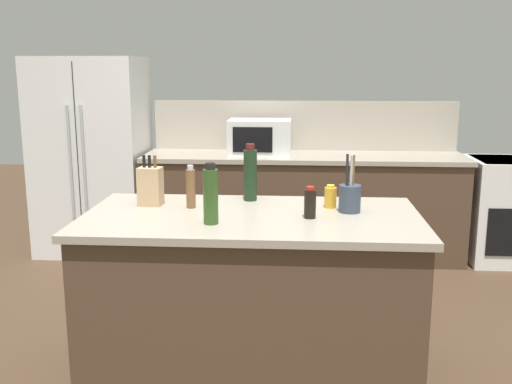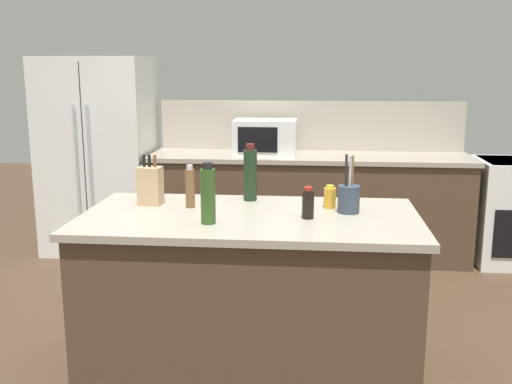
{
  "view_description": "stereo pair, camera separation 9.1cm",
  "coord_description": "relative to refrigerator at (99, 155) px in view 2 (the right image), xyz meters",
  "views": [
    {
      "loc": [
        0.25,
        -3.12,
        1.73
      ],
      "look_at": [
        0.0,
        0.35,
        0.99
      ],
      "focal_mm": 42.0,
      "sensor_mm": 36.0,
      "label": 1
    },
    {
      "loc": [
        0.34,
        -3.11,
        1.73
      ],
      "look_at": [
        0.0,
        0.35,
        0.99
      ],
      "focal_mm": 42.0,
      "sensor_mm": 36.0,
      "label": 2
    }
  ],
  "objects": [
    {
      "name": "pepper_grinder",
      "position": [
        1.31,
        -2.12,
        0.15
      ],
      "size": [
        0.05,
        0.05,
        0.24
      ],
      "color": "brown",
      "rests_on": "kitchen_island"
    },
    {
      "name": "honey_jar",
      "position": [
        2.09,
        -2.06,
        0.1
      ],
      "size": [
        0.07,
        0.07,
        0.13
      ],
      "color": "gold",
      "rests_on": "kitchen_island"
    },
    {
      "name": "kitchen_island",
      "position": [
        1.66,
        -2.25,
        -0.43
      ],
      "size": [
        1.82,
        0.96,
        0.94
      ],
      "color": "#4C3828",
      "rests_on": "ground_plane"
    },
    {
      "name": "refrigerator",
      "position": [
        0.0,
        0.0,
        0.0
      ],
      "size": [
        0.97,
        0.75,
        1.8
      ],
      "color": "white",
      "rests_on": "ground_plane"
    },
    {
      "name": "wine_bottle",
      "position": [
        1.63,
        -1.9,
        0.2
      ],
      "size": [
        0.08,
        0.08,
        0.34
      ],
      "color": "black",
      "rests_on": "kitchen_island"
    },
    {
      "name": "ground_plane",
      "position": [
        1.66,
        -2.25,
        -0.9
      ],
      "size": [
        14.0,
        14.0,
        0.0
      ],
      "primitive_type": "plane",
      "color": "#473323"
    },
    {
      "name": "wall_backsplash",
      "position": [
        1.96,
        0.27,
        0.27
      ],
      "size": [
        2.83,
        0.03,
        0.46
      ],
      "primitive_type": "cube",
      "color": "#B2A899",
      "rests_on": "back_counter_run"
    },
    {
      "name": "microwave",
      "position": [
        1.56,
        -0.05,
        0.19
      ],
      "size": [
        0.55,
        0.39,
        0.31
      ],
      "color": "white",
      "rests_on": "back_counter_run"
    },
    {
      "name": "back_counter_run",
      "position": [
        1.96,
        -0.05,
        -0.43
      ],
      "size": [
        2.87,
        0.66,
        0.94
      ],
      "color": "#4C3828",
      "rests_on": "ground_plane"
    },
    {
      "name": "knife_block",
      "position": [
        1.07,
        -2.07,
        0.15
      ],
      "size": [
        0.14,
        0.11,
        0.29
      ],
      "rotation": [
        0.0,
        0.0,
        -0.09
      ],
      "color": "tan",
      "rests_on": "kitchen_island"
    },
    {
      "name": "utensil_crock",
      "position": [
        2.19,
        -2.15,
        0.12
      ],
      "size": [
        0.12,
        0.12,
        0.32
      ],
      "color": "#333D4C",
      "rests_on": "kitchen_island"
    },
    {
      "name": "olive_oil_bottle",
      "position": [
        1.47,
        -2.45,
        0.19
      ],
      "size": [
        0.08,
        0.08,
        0.31
      ],
      "color": "#2D4C1E",
      "rests_on": "kitchen_island"
    },
    {
      "name": "soy_sauce_bottle",
      "position": [
        1.97,
        -2.3,
        0.12
      ],
      "size": [
        0.06,
        0.06,
        0.17
      ],
      "color": "black",
      "rests_on": "kitchen_island"
    }
  ]
}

